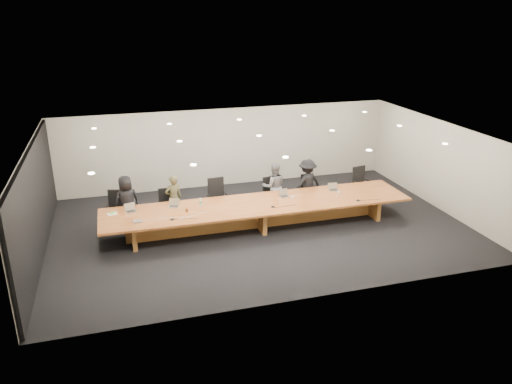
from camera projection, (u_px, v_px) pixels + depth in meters
ground at (259, 227)px, 14.75m from camera, size 12.00×12.00×0.00m
back_wall at (227, 147)px, 17.86m from camera, size 12.00×0.02×2.80m
left_wall_panel at (36, 205)px, 12.71m from camera, size 0.08×7.84×2.74m
conference_table at (259, 211)px, 14.57m from camera, size 9.00×1.80×0.75m
chair_far_left at (115, 209)px, 14.69m from camera, size 0.67×0.67×1.08m
chair_left at (167, 206)px, 14.95m from camera, size 0.55×0.55×1.03m
chair_mid_left at (218, 198)px, 15.34m from camera, size 0.67×0.67×1.21m
chair_mid_right at (273, 194)px, 15.82m from camera, size 0.67×0.67×1.09m
chair_right at (309, 190)px, 16.27m from camera, size 0.54×0.54×1.02m
chair_far_right at (362, 184)px, 16.68m from camera, size 0.66×0.66×1.14m
person_a at (127, 201)px, 14.56m from camera, size 0.88×0.70×1.56m
person_b at (174, 198)px, 14.96m from camera, size 0.58×0.45×1.44m
person_c at (274, 186)px, 15.80m from camera, size 0.83×0.69×1.55m
person_d at (307, 183)px, 16.01m from camera, size 1.13×0.81×1.59m
laptop_a at (131, 208)px, 13.86m from camera, size 0.34×0.28×0.23m
laptop_b at (173, 203)px, 14.20m from camera, size 0.35×0.30×0.23m
laptop_d at (285, 193)px, 14.96m from camera, size 0.33×0.27×0.23m
laptop_e at (334, 187)px, 15.48m from camera, size 0.31×0.24×0.23m
water_bottle at (200, 202)px, 14.27m from camera, size 0.07×0.07×0.22m
amber_mug at (187, 210)px, 13.88m from camera, size 0.09×0.09×0.09m
paper_cup_near at (293, 197)px, 14.86m from camera, size 0.08×0.08×0.08m
paper_cup_far at (339, 193)px, 15.22m from camera, size 0.08×0.08×0.08m
notepad at (112, 214)px, 13.74m from camera, size 0.29×0.26×0.01m
lime_gadget at (113, 213)px, 13.75m from camera, size 0.16×0.13×0.02m
av_box at (137, 221)px, 13.23m from camera, size 0.25×0.21×0.03m
mic_left at (172, 219)px, 13.38m from camera, size 0.14×0.14×0.03m
mic_center at (273, 206)px, 14.23m from camera, size 0.16×0.16×0.03m
mic_right at (358, 200)px, 14.70m from camera, size 0.15×0.15×0.03m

